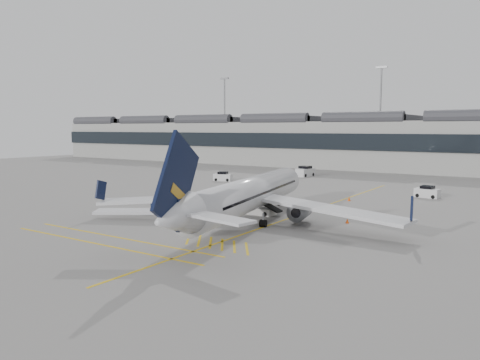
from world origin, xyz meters
The scene contains 18 objects.
ground centered at (0.00, 0.00, 0.00)m, with size 220.00×220.00×0.00m, color gray.
terminal centered at (0.00, 71.93, 6.14)m, with size 200.00×20.45×12.40m.
light_masts centered at (-1.67, 86.00, 14.49)m, with size 113.00×0.60×25.45m.
apron_markings centered at (10.00, 10.00, 0.01)m, with size 0.25×60.00×0.01m, color gold.
airliner_main centered at (7.42, 1.86, 2.75)m, with size 31.58×34.83×9.36m.
belt_loader centered at (5.73, 6.19, 0.61)m, with size 5.06×1.75×2.08m.
baggage_cart_a centered at (-0.11, 4.26, 1.01)m, with size 2.00×1.74×1.88m.
baggage_cart_b centered at (1.46, 9.60, 1.06)m, with size 2.23×2.00×1.98m.
baggage_cart_c centered at (-4.69, 1.74, 0.88)m, with size 1.81×1.61×1.64m.
baggage_cart_d centered at (-1.52, 7.35, 0.91)m, with size 1.76×1.51×1.69m.
ramp_agent_a centered at (3.76, 7.13, 0.86)m, with size 0.63×0.41×1.73m, color orange.
ramp_agent_b centered at (3.02, 5.77, 0.86)m, with size 0.84×0.65×1.72m, color orange.
pushback_tug centered at (-1.17, 6.32, 0.64)m, with size 2.59×1.65×1.43m.
safety_cone_nose centered at (11.06, 20.87, 0.28)m, with size 0.41×0.41×0.56m, color #F24C0A.
safety_cone_engine centered at (16.07, 6.87, 0.25)m, with size 0.35×0.35×0.49m, color #F24C0A.
service_van_left centered at (-16.29, 30.76, 0.74)m, with size 3.57×2.54×1.66m.
service_van_mid centered at (-7.32, 46.10, 0.94)m, with size 2.57×4.31×2.09m.
service_van_right centered at (18.91, 29.67, 0.73)m, with size 3.37×2.03×1.63m.
Camera 1 is at (32.45, -37.43, 9.48)m, focal length 35.00 mm.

